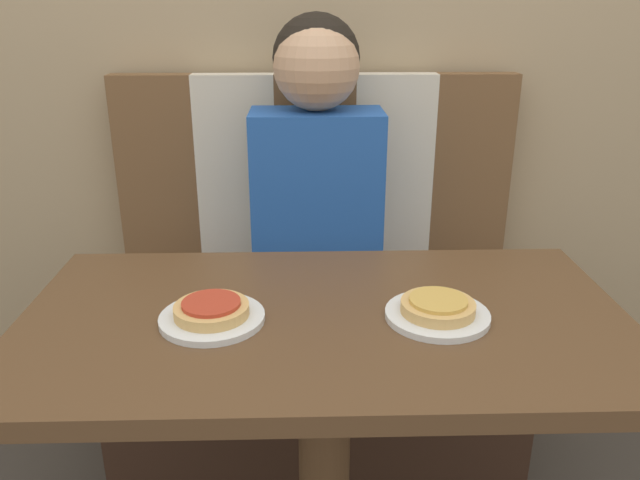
# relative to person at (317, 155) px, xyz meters

# --- Properties ---
(booth_seat) EXTENTS (1.14, 0.47, 0.46)m
(booth_seat) POSITION_rel_person_xyz_m (0.00, -0.01, -0.64)
(booth_seat) COLOR #382319
(booth_seat) RESTS_ON ground_plane
(booth_backrest) EXTENTS (1.14, 0.06, 0.59)m
(booth_backrest) POSITION_rel_person_xyz_m (-0.00, 0.20, -0.11)
(booth_backrest) COLOR brown
(booth_backrest) RESTS_ON booth_seat
(dining_table) EXTENTS (1.08, 0.59, 0.72)m
(dining_table) POSITION_rel_person_xyz_m (0.00, -0.59, -0.25)
(dining_table) COLOR brown
(dining_table) RESTS_ON ground_plane
(person) EXTENTS (0.34, 0.24, 0.75)m
(person) POSITION_rel_person_xyz_m (0.00, 0.00, 0.00)
(person) COLOR #2356B2
(person) RESTS_ON booth_seat
(plate_left) EXTENTS (0.18, 0.18, 0.01)m
(plate_left) POSITION_rel_person_xyz_m (-0.20, -0.62, -0.14)
(plate_left) COLOR white
(plate_left) RESTS_ON dining_table
(plate_right) EXTENTS (0.18, 0.18, 0.01)m
(plate_right) POSITION_rel_person_xyz_m (0.20, -0.62, -0.14)
(plate_right) COLOR white
(plate_right) RESTS_ON dining_table
(pizza_left) EXTENTS (0.13, 0.13, 0.03)m
(pizza_left) POSITION_rel_person_xyz_m (-0.20, -0.62, -0.12)
(pizza_left) COLOR tan
(pizza_left) RESTS_ON plate_left
(pizza_right) EXTENTS (0.13, 0.13, 0.03)m
(pizza_right) POSITION_rel_person_xyz_m (0.20, -0.62, -0.12)
(pizza_right) COLOR tan
(pizza_right) RESTS_ON plate_right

